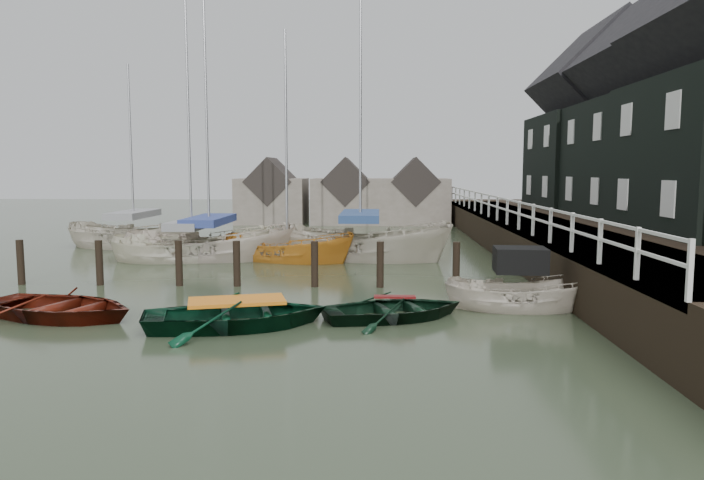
{
  "coord_description": "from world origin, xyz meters",
  "views": [
    {
      "loc": [
        3.15,
        -15.86,
        3.56
      ],
      "look_at": [
        2.33,
        3.42,
        1.4
      ],
      "focal_mm": 32.0,
      "sensor_mm": 36.0,
      "label": 1
    }
  ],
  "objects_px": {
    "rowboat_red": "(61,318)",
    "sailboat_c": "(288,260)",
    "rowboat_green": "(237,327)",
    "rowboat_dkgreen": "(395,318)",
    "motorboat": "(520,305)",
    "sailboat_a": "(192,258)",
    "sailboat_e": "(135,246)",
    "sailboat_b": "(210,258)",
    "sailboat_d": "(360,257)"
  },
  "relations": [
    {
      "from": "sailboat_a",
      "to": "sailboat_e",
      "type": "relative_size",
      "value": 1.17
    },
    {
      "from": "rowboat_red",
      "to": "motorboat",
      "type": "relative_size",
      "value": 1.02
    },
    {
      "from": "rowboat_dkgreen",
      "to": "sailboat_b",
      "type": "relative_size",
      "value": 0.29
    },
    {
      "from": "rowboat_red",
      "to": "sailboat_e",
      "type": "bearing_deg",
      "value": 31.95
    },
    {
      "from": "rowboat_red",
      "to": "rowboat_dkgreen",
      "type": "distance_m",
      "value": 8.07
    },
    {
      "from": "sailboat_a",
      "to": "sailboat_c",
      "type": "relative_size",
      "value": 1.12
    },
    {
      "from": "rowboat_dkgreen",
      "to": "sailboat_e",
      "type": "distance_m",
      "value": 17.82
    },
    {
      "from": "rowboat_red",
      "to": "sailboat_c",
      "type": "height_order",
      "value": "sailboat_c"
    },
    {
      "from": "rowboat_red",
      "to": "sailboat_d",
      "type": "xyz_separation_m",
      "value": [
        6.93,
        10.59,
        0.06
      ]
    },
    {
      "from": "rowboat_red",
      "to": "motorboat",
      "type": "bearing_deg",
      "value": -65.37
    },
    {
      "from": "rowboat_red",
      "to": "sailboat_c",
      "type": "xyz_separation_m",
      "value": [
        4.06,
        9.93,
        0.01
      ]
    },
    {
      "from": "rowboat_green",
      "to": "sailboat_c",
      "type": "xyz_separation_m",
      "value": [
        -0.4,
        10.6,
        0.01
      ]
    },
    {
      "from": "rowboat_green",
      "to": "sailboat_a",
      "type": "relative_size",
      "value": 0.37
    },
    {
      "from": "rowboat_green",
      "to": "motorboat",
      "type": "distance_m",
      "value": 7.18
    },
    {
      "from": "rowboat_red",
      "to": "sailboat_e",
      "type": "xyz_separation_m",
      "value": [
        -3.61,
        13.78,
        0.06
      ]
    },
    {
      "from": "motorboat",
      "to": "sailboat_e",
      "type": "bearing_deg",
      "value": 53.8
    },
    {
      "from": "sailboat_b",
      "to": "sailboat_e",
      "type": "distance_m",
      "value": 5.85
    },
    {
      "from": "sailboat_c",
      "to": "sailboat_d",
      "type": "height_order",
      "value": "sailboat_d"
    },
    {
      "from": "motorboat",
      "to": "sailboat_a",
      "type": "bearing_deg",
      "value": 56.09
    },
    {
      "from": "rowboat_dkgreen",
      "to": "sailboat_e",
      "type": "relative_size",
      "value": 0.37
    },
    {
      "from": "sailboat_a",
      "to": "motorboat",
      "type": "bearing_deg",
      "value": -139.4
    },
    {
      "from": "motorboat",
      "to": "sailboat_a",
      "type": "height_order",
      "value": "sailboat_a"
    },
    {
      "from": "sailboat_c",
      "to": "rowboat_red",
      "type": "bearing_deg",
      "value": 178.03
    },
    {
      "from": "rowboat_dkgreen",
      "to": "sailboat_d",
      "type": "xyz_separation_m",
      "value": [
        -1.14,
        10.27,
        0.06
      ]
    },
    {
      "from": "sailboat_b",
      "to": "sailboat_e",
      "type": "relative_size",
      "value": 1.28
    },
    {
      "from": "motorboat",
      "to": "sailboat_c",
      "type": "bearing_deg",
      "value": 43.93
    },
    {
      "from": "rowboat_dkgreen",
      "to": "sailboat_a",
      "type": "distance_m",
      "value": 12.32
    },
    {
      "from": "sailboat_a",
      "to": "sailboat_c",
      "type": "height_order",
      "value": "sailboat_a"
    },
    {
      "from": "motorboat",
      "to": "sailboat_a",
      "type": "distance_m",
      "value": 13.88
    },
    {
      "from": "rowboat_dkgreen",
      "to": "sailboat_b",
      "type": "distance_m",
      "value": 12.1
    },
    {
      "from": "rowboat_red",
      "to": "sailboat_b",
      "type": "relative_size",
      "value": 0.33
    },
    {
      "from": "sailboat_b",
      "to": "sailboat_e",
      "type": "height_order",
      "value": "sailboat_b"
    },
    {
      "from": "sailboat_c",
      "to": "sailboat_e",
      "type": "bearing_deg",
      "value": 83.59
    },
    {
      "from": "rowboat_green",
      "to": "rowboat_dkgreen",
      "type": "bearing_deg",
      "value": -90.37
    },
    {
      "from": "rowboat_dkgreen",
      "to": "sailboat_c",
      "type": "distance_m",
      "value": 10.41
    },
    {
      "from": "motorboat",
      "to": "sailboat_a",
      "type": "relative_size",
      "value": 0.35
    },
    {
      "from": "rowboat_red",
      "to": "sailboat_d",
      "type": "height_order",
      "value": "sailboat_d"
    },
    {
      "from": "rowboat_green",
      "to": "rowboat_dkgreen",
      "type": "height_order",
      "value": "rowboat_green"
    },
    {
      "from": "sailboat_a",
      "to": "rowboat_red",
      "type": "bearing_deg",
      "value": 166.29
    },
    {
      "from": "sailboat_a",
      "to": "sailboat_e",
      "type": "xyz_separation_m",
      "value": [
        -3.88,
        3.92,
        -0.01
      ]
    },
    {
      "from": "rowboat_red",
      "to": "sailboat_e",
      "type": "height_order",
      "value": "sailboat_e"
    },
    {
      "from": "rowboat_dkgreen",
      "to": "sailboat_c",
      "type": "relative_size",
      "value": 0.35
    },
    {
      "from": "rowboat_red",
      "to": "sailboat_b",
      "type": "distance_m",
      "value": 10.12
    },
    {
      "from": "sailboat_b",
      "to": "sailboat_c",
      "type": "distance_m",
      "value": 3.15
    },
    {
      "from": "sailboat_a",
      "to": "sailboat_b",
      "type": "height_order",
      "value": "sailboat_b"
    },
    {
      "from": "rowboat_red",
      "to": "sailboat_b",
      "type": "height_order",
      "value": "sailboat_b"
    },
    {
      "from": "rowboat_dkgreen",
      "to": "sailboat_a",
      "type": "xyz_separation_m",
      "value": [
        -7.79,
        9.54,
        0.06
      ]
    },
    {
      "from": "motorboat",
      "to": "sailboat_b",
      "type": "height_order",
      "value": "sailboat_b"
    },
    {
      "from": "rowboat_red",
      "to": "sailboat_a",
      "type": "distance_m",
      "value": 9.87
    },
    {
      "from": "rowboat_red",
      "to": "sailboat_a",
      "type": "bearing_deg",
      "value": 15.72
    }
  ]
}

